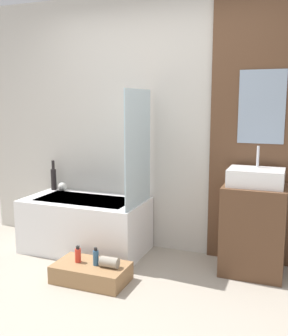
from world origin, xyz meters
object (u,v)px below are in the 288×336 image
at_px(sink, 256,177).
at_px(bottle_soap_secondary, 96,257).
at_px(bathtub, 85,225).
at_px(bottle_soap_primary, 78,255).
at_px(vase_tall_dark, 54,178).
at_px(wooden_step_bench, 91,273).
at_px(vase_round_light, 62,187).

distance_m(sink, bottle_soap_secondary, 1.55).
relative_size(bathtub, bottle_soap_primary, 8.59).
xyz_separation_m(sink, bottle_soap_secondary, (-1.22, -0.70, -0.65)).
bearing_deg(vase_tall_dark, wooden_step_bench, -42.75).
bearing_deg(wooden_step_bench, bathtub, 123.06).
distance_m(sink, vase_round_light, 2.12).
xyz_separation_m(bathtub, wooden_step_bench, (0.40, -0.62, -0.20)).
relative_size(vase_round_light, bottle_soap_primary, 0.66).
distance_m(wooden_step_bench, bottle_soap_primary, 0.19).
distance_m(bathtub, vase_round_light, 0.58).
height_order(wooden_step_bench, vase_round_light, vase_round_light).
relative_size(sink, vase_tall_dark, 1.42).
relative_size(wooden_step_bench, bottle_soap_secondary, 4.09).
bearing_deg(wooden_step_bench, bottle_soap_primary, 180.00).
xyz_separation_m(vase_round_light, bottle_soap_primary, (0.70, -0.86, -0.38)).
bearing_deg(vase_round_light, bottle_soap_secondary, -44.52).
relative_size(bathtub, bottle_soap_secondary, 8.03).
relative_size(vase_tall_dark, vase_round_light, 3.48).
bearing_deg(bottle_soap_secondary, vase_round_light, 135.48).
bearing_deg(bottle_soap_primary, wooden_step_bench, 0.00).
relative_size(wooden_step_bench, vase_round_light, 6.61).
bearing_deg(bathtub, vase_round_light, 150.40).
distance_m(vase_tall_dark, bottle_soap_primary, 1.28).
xyz_separation_m(vase_round_light, bottle_soap_secondary, (0.87, -0.86, -0.37)).
distance_m(bathtub, vase_tall_dark, 0.73).
bearing_deg(bottle_soap_primary, sink, 26.61).
distance_m(wooden_step_bench, bottle_soap_secondary, 0.15).
height_order(wooden_step_bench, bottle_soap_primary, bottle_soap_primary).
bearing_deg(bottle_soap_secondary, vase_tall_dark, 138.65).
bearing_deg(vase_tall_dark, vase_round_light, -8.32).
relative_size(wooden_step_bench, vase_tall_dark, 1.90).
height_order(sink, bottle_soap_secondary, sink).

